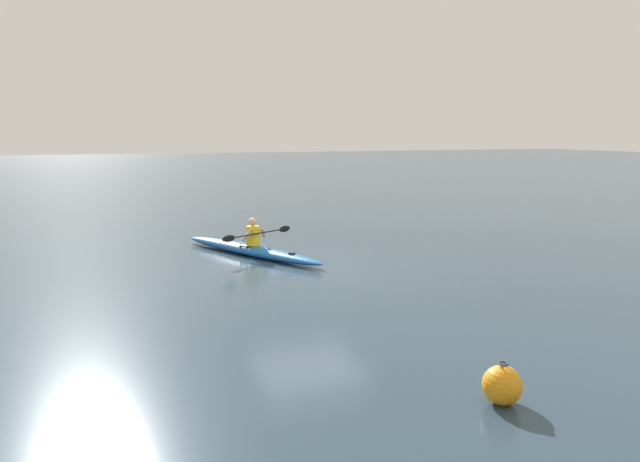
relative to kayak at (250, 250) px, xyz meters
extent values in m
plane|color=#283D4C|center=(-0.88, 2.05, -0.14)|extent=(160.00, 160.00, 0.00)
ellipsoid|color=#1959A5|center=(0.00, 0.00, 0.00)|extent=(2.86, 4.82, 0.28)
torus|color=black|center=(0.02, -0.04, 0.12)|extent=(0.70, 0.70, 0.04)
cylinder|color=black|center=(-0.71, 1.37, 0.13)|extent=(0.18, 0.18, 0.02)
cylinder|color=yellow|center=(-0.06, 0.11, 0.39)|extent=(0.34, 0.34, 0.50)
sphere|color=tan|center=(-0.06, 0.11, 0.75)|extent=(0.21, 0.21, 0.21)
cylinder|color=black|center=(-0.15, 0.29, 0.47)|extent=(1.72, 0.91, 0.03)
ellipsoid|color=black|center=(-1.00, -0.15, 0.47)|extent=(0.37, 0.22, 0.17)
ellipsoid|color=black|center=(0.71, 0.73, 0.47)|extent=(0.37, 0.22, 0.17)
cylinder|color=tan|center=(-0.33, 0.06, 0.45)|extent=(0.23, 0.28, 0.34)
cylinder|color=tan|center=(0.15, 0.30, 0.45)|extent=(0.32, 0.14, 0.34)
sphere|color=orange|center=(-0.75, 9.23, 0.09)|extent=(0.47, 0.47, 0.47)
torus|color=#333338|center=(-0.75, 9.23, 0.36)|extent=(0.12, 0.12, 0.02)
camera|label=1|loc=(3.50, 14.39, 3.02)|focal=32.18mm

